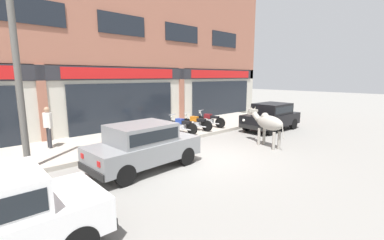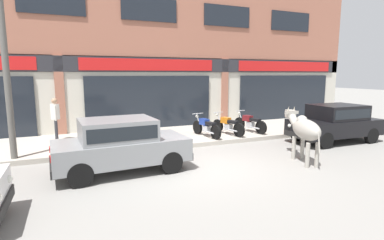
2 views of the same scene
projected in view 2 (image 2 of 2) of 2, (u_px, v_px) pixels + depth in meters
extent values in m
plane|color=gray|center=(207.00, 167.00, 8.61)|extent=(90.00, 90.00, 0.00)
cube|color=#A8A093|center=(164.00, 137.00, 12.29)|extent=(19.00, 3.72, 0.16)
cube|color=#9E604C|center=(147.00, 0.00, 13.35)|extent=(23.00, 0.55, 6.35)
cube|color=beige|center=(150.00, 94.00, 13.99)|extent=(23.00, 0.55, 3.40)
cube|color=#28282D|center=(151.00, 65.00, 13.50)|extent=(22.08, 0.08, 0.64)
cube|color=#9E604C|center=(60.00, 97.00, 12.25)|extent=(0.36, 0.12, 3.40)
cube|color=black|center=(152.00, 102.00, 13.75)|extent=(5.83, 0.10, 2.40)
cube|color=red|center=(151.00, 65.00, 13.47)|extent=(6.13, 0.05, 0.52)
cube|color=#9E604C|center=(225.00, 93.00, 15.20)|extent=(0.36, 0.12, 3.40)
cube|color=black|center=(285.00, 97.00, 16.70)|extent=(5.83, 0.10, 2.40)
cube|color=red|center=(287.00, 66.00, 16.42)|extent=(6.13, 0.05, 0.52)
cube|color=black|center=(52.00, 1.00, 11.64)|extent=(2.50, 0.06, 1.00)
cube|color=black|center=(149.00, 9.00, 13.14)|extent=(2.50, 0.06, 1.00)
cube|color=black|center=(227.00, 16.00, 14.65)|extent=(2.50, 0.06, 1.00)
cube|color=black|center=(291.00, 21.00, 16.15)|extent=(2.50, 0.06, 1.00)
ellipsoid|color=#9E998E|center=(306.00, 130.00, 8.81)|extent=(0.89, 1.49, 0.60)
sphere|color=#9E998E|center=(302.00, 121.00, 9.05)|extent=(0.32, 0.32, 0.32)
cylinder|color=#9E998E|center=(294.00, 148.00, 9.32)|extent=(0.12, 0.12, 0.72)
cylinder|color=#9E998E|center=(302.00, 148.00, 9.36)|extent=(0.12, 0.12, 0.72)
cylinder|color=#9E998E|center=(308.00, 155.00, 8.47)|extent=(0.12, 0.12, 0.72)
cylinder|color=#9E998E|center=(317.00, 155.00, 8.50)|extent=(0.12, 0.12, 0.72)
cylinder|color=#9E998E|center=(294.00, 120.00, 9.59)|extent=(0.36, 0.51, 0.43)
cube|color=#9E998E|center=(290.00, 114.00, 9.82)|extent=(0.31, 0.41, 0.26)
cube|color=slate|center=(288.00, 114.00, 10.01)|extent=(0.19, 0.18, 0.14)
cone|color=beige|center=(288.00, 109.00, 9.74)|extent=(0.09, 0.13, 0.19)
cone|color=beige|center=(294.00, 109.00, 9.77)|extent=(0.09, 0.13, 0.19)
cube|color=#9E998E|center=(287.00, 113.00, 9.72)|extent=(0.15, 0.08, 0.10)
cube|color=#9E998E|center=(296.00, 112.00, 9.75)|extent=(0.15, 0.08, 0.10)
cylinder|color=#9E998E|center=(319.00, 142.00, 8.12)|extent=(0.08, 0.17, 0.60)
cylinder|color=black|center=(154.00, 150.00, 9.28)|extent=(0.61, 0.21, 0.60)
cylinder|color=black|center=(171.00, 162.00, 8.01)|extent=(0.61, 0.21, 0.60)
cylinder|color=black|center=(75.00, 159.00, 8.29)|extent=(0.61, 0.21, 0.60)
cylinder|color=black|center=(80.00, 175.00, 7.01)|extent=(0.61, 0.21, 0.60)
cube|color=gray|center=(122.00, 150.00, 8.10)|extent=(3.58, 1.79, 0.60)
cube|color=gray|center=(117.00, 129.00, 7.97)|extent=(1.97, 1.54, 0.56)
cube|color=black|center=(117.00, 129.00, 7.97)|extent=(1.82, 1.55, 0.35)
cube|color=black|center=(180.00, 151.00, 8.88)|extent=(0.20, 1.52, 0.20)
cube|color=black|center=(52.00, 167.00, 7.39)|extent=(0.20, 1.52, 0.20)
sphere|color=silver|center=(175.00, 138.00, 9.28)|extent=(0.14, 0.14, 0.14)
sphere|color=silver|center=(188.00, 144.00, 8.42)|extent=(0.14, 0.14, 0.14)
cube|color=red|center=(50.00, 150.00, 7.77)|extent=(0.04, 0.16, 0.14)
cube|color=red|center=(51.00, 159.00, 6.89)|extent=(0.04, 0.16, 0.14)
cylinder|color=black|center=(325.00, 140.00, 10.63)|extent=(0.60, 0.19, 0.60)
cylinder|color=black|center=(297.00, 133.00, 11.96)|extent=(0.60, 0.19, 0.60)
cylinder|color=black|center=(371.00, 136.00, 11.47)|extent=(0.60, 0.19, 0.60)
cylinder|color=black|center=(340.00, 129.00, 12.80)|extent=(0.60, 0.19, 0.60)
cube|color=black|center=(334.00, 127.00, 11.67)|extent=(3.53, 1.68, 0.60)
cube|color=black|center=(337.00, 112.00, 11.62)|extent=(1.93, 1.48, 0.56)
cube|color=black|center=(337.00, 112.00, 11.62)|extent=(1.78, 1.50, 0.35)
cube|color=black|center=(298.00, 136.00, 11.07)|extent=(0.15, 1.52, 0.20)
cube|color=black|center=(365.00, 129.00, 12.33)|extent=(0.15, 1.52, 0.20)
sphere|color=silver|center=(308.00, 130.00, 10.57)|extent=(0.14, 0.14, 0.14)
sphere|color=silver|center=(290.00, 126.00, 11.46)|extent=(0.14, 0.14, 0.14)
cube|color=red|center=(378.00, 123.00, 11.84)|extent=(0.03, 0.16, 0.14)
cube|color=red|center=(356.00, 120.00, 12.75)|extent=(0.03, 0.16, 0.14)
cube|color=black|center=(4.00, 204.00, 5.25)|extent=(0.13, 1.52, 0.20)
sphere|color=silver|center=(9.00, 179.00, 5.65)|extent=(0.14, 0.14, 0.14)
cylinder|color=black|center=(197.00, 127.00, 12.46)|extent=(0.20, 0.57, 0.56)
cylinder|color=black|center=(216.00, 132.00, 11.42)|extent=(0.20, 0.57, 0.56)
cube|color=#B2B5BA|center=(207.00, 129.00, 11.92)|extent=(0.25, 0.35, 0.24)
cube|color=navy|center=(204.00, 122.00, 12.01)|extent=(0.31, 0.44, 0.24)
cube|color=black|center=(210.00, 124.00, 11.68)|extent=(0.31, 0.55, 0.12)
cylinder|color=#B2B5BA|center=(198.00, 120.00, 12.36)|extent=(0.09, 0.27, 0.59)
cylinder|color=#B2B5BA|center=(198.00, 114.00, 12.35)|extent=(0.52, 0.12, 0.03)
sphere|color=silver|center=(197.00, 116.00, 12.42)|extent=(0.12, 0.12, 0.12)
cylinder|color=#B2B5BA|center=(210.00, 132.00, 11.57)|extent=(0.14, 0.48, 0.06)
cylinder|color=black|center=(218.00, 126.00, 12.83)|extent=(0.23, 0.57, 0.56)
cylinder|color=black|center=(239.00, 130.00, 11.85)|extent=(0.23, 0.57, 0.56)
cube|color=#B2B5BA|center=(228.00, 127.00, 12.32)|extent=(0.27, 0.36, 0.24)
cube|color=orange|center=(226.00, 120.00, 12.41)|extent=(0.33, 0.45, 0.24)
cube|color=black|center=(233.00, 122.00, 12.09)|extent=(0.34, 0.56, 0.12)
cylinder|color=#B2B5BA|center=(219.00, 119.00, 12.74)|extent=(0.10, 0.27, 0.59)
cylinder|color=#B2B5BA|center=(218.00, 112.00, 12.73)|extent=(0.51, 0.16, 0.03)
sphere|color=silver|center=(217.00, 115.00, 12.80)|extent=(0.12, 0.12, 0.12)
cylinder|color=#B2B5BA|center=(233.00, 130.00, 11.98)|extent=(0.17, 0.48, 0.06)
cylinder|color=black|center=(240.00, 124.00, 13.41)|extent=(0.22, 0.57, 0.56)
cylinder|color=black|center=(261.00, 128.00, 12.40)|extent=(0.22, 0.57, 0.56)
cube|color=#B2B5BA|center=(250.00, 125.00, 12.88)|extent=(0.27, 0.36, 0.24)
cube|color=maroon|center=(248.00, 118.00, 12.97)|extent=(0.32, 0.44, 0.24)
cube|color=black|center=(255.00, 120.00, 12.65)|extent=(0.33, 0.56, 0.12)
cylinder|color=#B2B5BA|center=(241.00, 117.00, 13.31)|extent=(0.10, 0.27, 0.59)
cylinder|color=#B2B5BA|center=(240.00, 111.00, 13.30)|extent=(0.51, 0.15, 0.03)
sphere|color=silver|center=(239.00, 113.00, 13.37)|extent=(0.12, 0.12, 0.12)
cylinder|color=#B2B5BA|center=(255.00, 128.00, 12.54)|extent=(0.16, 0.48, 0.06)
cylinder|color=#2D2D33|center=(56.00, 130.00, 11.24)|extent=(0.11, 0.11, 0.82)
cylinder|color=#2D2D33|center=(56.00, 130.00, 11.08)|extent=(0.11, 0.11, 0.82)
cylinder|color=silver|center=(55.00, 112.00, 11.05)|extent=(0.32, 0.32, 0.56)
cylinder|color=silver|center=(55.00, 112.00, 11.24)|extent=(0.08, 0.08, 0.56)
cylinder|color=silver|center=(55.00, 113.00, 10.87)|extent=(0.08, 0.08, 0.56)
sphere|color=tan|center=(54.00, 101.00, 10.99)|extent=(0.20, 0.20, 0.20)
cylinder|color=#595651|center=(5.00, 60.00, 8.45)|extent=(0.18, 0.18, 5.73)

